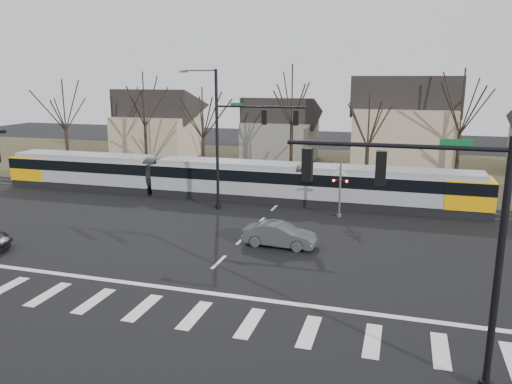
# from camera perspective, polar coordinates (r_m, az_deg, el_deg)

# --- Properties ---
(ground) EXTENTS (140.00, 140.00, 0.00)m
(ground) POSITION_cam_1_polar(r_m,az_deg,el_deg) (25.18, -5.91, -9.54)
(ground) COLOR black
(grass_verge) EXTENTS (140.00, 28.00, 0.01)m
(grass_verge) POSITION_cam_1_polar(r_m,az_deg,el_deg) (55.05, 6.83, 2.81)
(grass_verge) COLOR #38331E
(grass_verge) RESTS_ON ground
(crosswalk) EXTENTS (27.00, 2.60, 0.01)m
(crosswalk) POSITION_cam_1_polar(r_m,az_deg,el_deg) (21.87, -10.00, -13.29)
(crosswalk) COLOR silver
(crosswalk) RESTS_ON ground
(stop_line) EXTENTS (28.00, 0.35, 0.01)m
(stop_line) POSITION_cam_1_polar(r_m,az_deg,el_deg) (23.66, -7.60, -11.10)
(stop_line) COLOR silver
(stop_line) RESTS_ON ground
(lane_dashes) EXTENTS (0.18, 30.00, 0.01)m
(lane_dashes) POSITION_cam_1_polar(r_m,az_deg,el_deg) (39.70, 2.87, -1.06)
(lane_dashes) COLOR silver
(lane_dashes) RESTS_ON ground
(rail_pair) EXTENTS (90.00, 1.52, 0.06)m
(rail_pair) POSITION_cam_1_polar(r_m,az_deg,el_deg) (39.51, 2.80, -1.09)
(rail_pair) COLOR #59595E
(rail_pair) RESTS_ON ground
(tram) EXTENTS (40.09, 2.98, 3.04)m
(tram) POSITION_cam_1_polar(r_m,az_deg,el_deg) (40.64, -3.41, 1.65)
(tram) COLOR gray
(tram) RESTS_ON ground
(sedan) EXTENTS (1.90, 4.39, 1.40)m
(sedan) POSITION_cam_1_polar(r_m,az_deg,el_deg) (29.07, 2.69, -4.90)
(sedan) COLOR #44474A
(sedan) RESTS_ON ground
(signal_pole_near_right) EXTENTS (6.72, 0.44, 8.00)m
(signal_pole_near_right) POSITION_cam_1_polar(r_m,az_deg,el_deg) (16.11, 19.76, -3.81)
(signal_pole_near_right) COLOR black
(signal_pole_near_right) RESTS_ON ground
(signal_pole_far) EXTENTS (9.28, 0.44, 10.20)m
(signal_pole_far) POSITION_cam_1_polar(r_m,az_deg,el_deg) (36.04, -2.10, 6.72)
(signal_pole_far) COLOR black
(signal_pole_far) RESTS_ON ground
(rail_crossing_signal) EXTENTS (1.08, 0.36, 4.00)m
(rail_crossing_signal) POSITION_cam_1_polar(r_m,az_deg,el_deg) (35.34, 9.57, 0.15)
(rail_crossing_signal) COLOR #59595B
(rail_crossing_signal) RESTS_ON ground
(tree_row) EXTENTS (59.20, 7.20, 10.00)m
(tree_row) POSITION_cam_1_polar(r_m,az_deg,el_deg) (48.19, 8.12, 7.34)
(tree_row) COLOR black
(tree_row) RESTS_ON ground
(house_a) EXTENTS (9.72, 8.64, 8.60)m
(house_a) POSITION_cam_1_polar(r_m,az_deg,el_deg) (62.80, -11.19, 8.01)
(house_a) COLOR tan
(house_a) RESTS_ON ground
(house_b) EXTENTS (8.64, 7.56, 7.65)m
(house_b) POSITION_cam_1_polar(r_m,az_deg,el_deg) (59.41, 2.80, 7.49)
(house_b) COLOR slate
(house_b) RESTS_ON ground
(house_c) EXTENTS (10.80, 8.64, 10.10)m
(house_c) POSITION_cam_1_polar(r_m,az_deg,el_deg) (54.63, 16.59, 7.82)
(house_c) COLOR tan
(house_c) RESTS_ON ground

